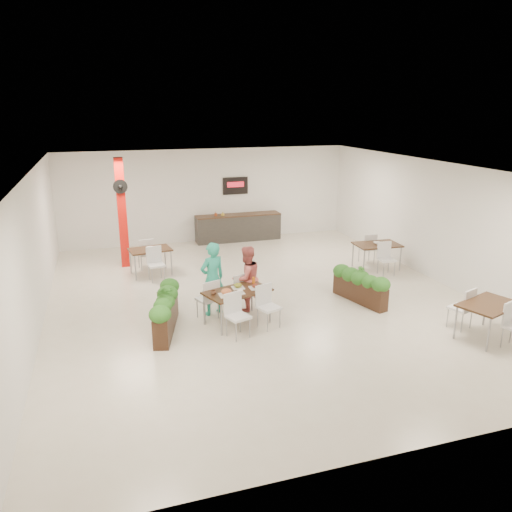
{
  "coord_description": "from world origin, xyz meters",
  "views": [
    {
      "loc": [
        -3.58,
        -10.91,
        4.56
      ],
      "look_at": [
        -0.09,
        0.1,
        1.1
      ],
      "focal_mm": 35.0,
      "sensor_mm": 36.0,
      "label": 1
    }
  ],
  "objects_px": {
    "red_column": "(122,212)",
    "side_table_b": "(377,248)",
    "planter_right": "(360,283)",
    "planter_left": "(166,309)",
    "diner_woman": "(247,278)",
    "service_counter": "(238,227)",
    "side_table_c": "(488,309)",
    "diner_man": "(212,279)",
    "side_table_a": "(150,253)",
    "main_table": "(237,296)"
  },
  "relations": [
    {
      "from": "red_column",
      "to": "side_table_a",
      "type": "bearing_deg",
      "value": -58.05
    },
    {
      "from": "diner_man",
      "to": "side_table_a",
      "type": "height_order",
      "value": "diner_man"
    },
    {
      "from": "diner_woman",
      "to": "service_counter",
      "type": "bearing_deg",
      "value": -122.92
    },
    {
      "from": "red_column",
      "to": "diner_woman",
      "type": "xyz_separation_m",
      "value": [
        2.49,
        -4.29,
        -0.88
      ]
    },
    {
      "from": "diner_woman",
      "to": "side_table_c",
      "type": "xyz_separation_m",
      "value": [
        4.26,
        -2.91,
        -0.14
      ]
    },
    {
      "from": "side_table_a",
      "to": "diner_man",
      "type": "bearing_deg",
      "value": -80.3
    },
    {
      "from": "planter_left",
      "to": "side_table_a",
      "type": "height_order",
      "value": "planter_left"
    },
    {
      "from": "side_table_c",
      "to": "main_table",
      "type": "bearing_deg",
      "value": 135.16
    },
    {
      "from": "side_table_b",
      "to": "service_counter",
      "type": "bearing_deg",
      "value": 127.31
    },
    {
      "from": "diner_woman",
      "to": "planter_right",
      "type": "relative_size",
      "value": 0.91
    },
    {
      "from": "planter_left",
      "to": "planter_right",
      "type": "xyz_separation_m",
      "value": [
        4.7,
        0.25,
        -0.03
      ]
    },
    {
      "from": "red_column",
      "to": "side_table_b",
      "type": "xyz_separation_m",
      "value": [
        6.98,
        -2.47,
        -1.01
      ]
    },
    {
      "from": "side_table_b",
      "to": "side_table_c",
      "type": "distance_m",
      "value": 4.73
    },
    {
      "from": "service_counter",
      "to": "main_table",
      "type": "bearing_deg",
      "value": -105.73
    },
    {
      "from": "main_table",
      "to": "side_table_b",
      "type": "xyz_separation_m",
      "value": [
        4.9,
        2.47,
        -0.0
      ]
    },
    {
      "from": "side_table_c",
      "to": "service_counter",
      "type": "bearing_deg",
      "value": 87.75
    },
    {
      "from": "diner_man",
      "to": "service_counter",
      "type": "bearing_deg",
      "value": -129.71
    },
    {
      "from": "service_counter",
      "to": "red_column",
      "type": "bearing_deg",
      "value": -155.0
    },
    {
      "from": "main_table",
      "to": "side_table_c",
      "type": "distance_m",
      "value": 5.18
    },
    {
      "from": "planter_left",
      "to": "diner_woman",
      "type": "bearing_deg",
      "value": 17.39
    },
    {
      "from": "service_counter",
      "to": "diner_man",
      "type": "distance_m",
      "value": 6.58
    },
    {
      "from": "side_table_b",
      "to": "main_table",
      "type": "bearing_deg",
      "value": -150.39
    },
    {
      "from": "planter_right",
      "to": "side_table_b",
      "type": "xyz_separation_m",
      "value": [
        1.74,
        2.18,
        0.16
      ]
    },
    {
      "from": "planter_left",
      "to": "diner_man",
      "type": "bearing_deg",
      "value": 27.97
    },
    {
      "from": "service_counter",
      "to": "side_table_c",
      "type": "relative_size",
      "value": 1.8
    },
    {
      "from": "service_counter",
      "to": "diner_woman",
      "type": "bearing_deg",
      "value": -103.8
    },
    {
      "from": "service_counter",
      "to": "main_table",
      "type": "distance_m",
      "value": 7.08
    },
    {
      "from": "red_column",
      "to": "main_table",
      "type": "xyz_separation_m",
      "value": [
        2.08,
        -4.95,
        -1.01
      ]
    },
    {
      "from": "diner_man",
      "to": "red_column",
      "type": "bearing_deg",
      "value": -87.65
    },
    {
      "from": "service_counter",
      "to": "diner_man",
      "type": "xyz_separation_m",
      "value": [
        -2.31,
        -6.15,
        0.35
      ]
    },
    {
      "from": "side_table_a",
      "to": "side_table_b",
      "type": "distance_m",
      "value": 6.5
    },
    {
      "from": "planter_right",
      "to": "side_table_a",
      "type": "distance_m",
      "value": 5.86
    },
    {
      "from": "red_column",
      "to": "side_table_c",
      "type": "height_order",
      "value": "red_column"
    },
    {
      "from": "red_column",
      "to": "planter_left",
      "type": "xyz_separation_m",
      "value": [
        0.54,
        -4.9,
        -1.13
      ]
    },
    {
      "from": "red_column",
      "to": "diner_man",
      "type": "xyz_separation_m",
      "value": [
        1.69,
        -4.29,
        -0.8
      ]
    },
    {
      "from": "side_table_c",
      "to": "diner_man",
      "type": "bearing_deg",
      "value": 131.01
    },
    {
      "from": "diner_woman",
      "to": "planter_left",
      "type": "distance_m",
      "value": 2.06
    },
    {
      "from": "planter_left",
      "to": "side_table_c",
      "type": "relative_size",
      "value": 1.13
    },
    {
      "from": "planter_right",
      "to": "side_table_a",
      "type": "xyz_separation_m",
      "value": [
        -4.6,
        3.63,
        0.14
      ]
    },
    {
      "from": "service_counter",
      "to": "diner_woman",
      "type": "relative_size",
      "value": 1.95
    },
    {
      "from": "service_counter",
      "to": "main_table",
      "type": "height_order",
      "value": "service_counter"
    },
    {
      "from": "service_counter",
      "to": "side_table_a",
      "type": "height_order",
      "value": "service_counter"
    },
    {
      "from": "service_counter",
      "to": "side_table_c",
      "type": "xyz_separation_m",
      "value": [
        2.74,
        -9.06,
        0.14
      ]
    },
    {
      "from": "planter_right",
      "to": "side_table_c",
      "type": "relative_size",
      "value": 1.01
    },
    {
      "from": "red_column",
      "to": "diner_woman",
      "type": "bearing_deg",
      "value": -59.9
    },
    {
      "from": "diner_man",
      "to": "side_table_c",
      "type": "distance_m",
      "value": 5.84
    },
    {
      "from": "service_counter",
      "to": "planter_right",
      "type": "xyz_separation_m",
      "value": [
        1.24,
        -6.52,
        -0.01
      ]
    },
    {
      "from": "diner_man",
      "to": "planter_left",
      "type": "relative_size",
      "value": 0.9
    },
    {
      "from": "service_counter",
      "to": "planter_left",
      "type": "height_order",
      "value": "service_counter"
    },
    {
      "from": "red_column",
      "to": "planter_right",
      "type": "relative_size",
      "value": 1.9
    }
  ]
}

